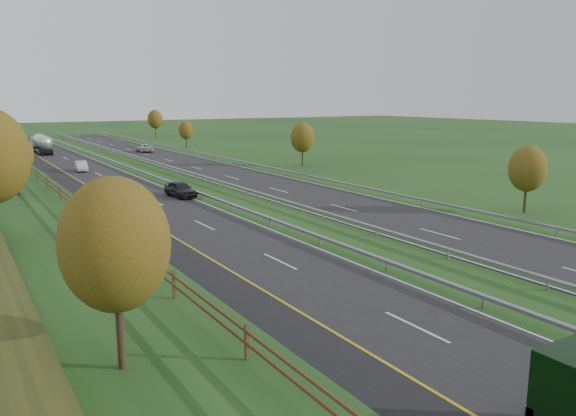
{
  "coord_description": "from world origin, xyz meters",
  "views": [
    {
      "loc": [
        -15.94,
        -6.19,
        10.09
      ],
      "look_at": [
        5.03,
        28.22,
        2.2
      ],
      "focal_mm": 35.0,
      "sensor_mm": 36.0,
      "label": 1
    }
  ],
  "objects_px": {
    "road_tanker": "(42,143)",
    "car_oncoming": "(144,148)",
    "car_silver_mid": "(81,166)",
    "car_dark_near": "(180,189)",
    "car_small_far": "(37,144)"
  },
  "relations": [
    {
      "from": "road_tanker",
      "to": "car_oncoming",
      "type": "xyz_separation_m",
      "value": [
        17.05,
        -7.61,
        -1.06
      ]
    },
    {
      "from": "car_silver_mid",
      "to": "road_tanker",
      "type": "bearing_deg",
      "value": 96.47
    },
    {
      "from": "road_tanker",
      "to": "car_oncoming",
      "type": "height_order",
      "value": "road_tanker"
    },
    {
      "from": "road_tanker",
      "to": "car_oncoming",
      "type": "bearing_deg",
      "value": -24.04
    },
    {
      "from": "road_tanker",
      "to": "car_small_far",
      "type": "distance_m",
      "value": 13.37
    },
    {
      "from": "car_dark_near",
      "to": "car_silver_mid",
      "type": "bearing_deg",
      "value": 94.3
    },
    {
      "from": "car_silver_mid",
      "to": "car_small_far",
      "type": "bearing_deg",
      "value": 94.92
    },
    {
      "from": "car_silver_mid",
      "to": "car_dark_near",
      "type": "bearing_deg",
      "value": -75.52
    },
    {
      "from": "car_dark_near",
      "to": "car_oncoming",
      "type": "relative_size",
      "value": 0.88
    },
    {
      "from": "road_tanker",
      "to": "car_silver_mid",
      "type": "bearing_deg",
      "value": -88.82
    },
    {
      "from": "car_small_far",
      "to": "car_oncoming",
      "type": "xyz_separation_m",
      "value": [
        16.12,
        -20.9,
        -0.04
      ]
    },
    {
      "from": "road_tanker",
      "to": "car_small_far",
      "type": "xyz_separation_m",
      "value": [
        0.93,
        13.3,
        -1.03
      ]
    },
    {
      "from": "car_small_far",
      "to": "car_oncoming",
      "type": "height_order",
      "value": "car_small_far"
    },
    {
      "from": "car_dark_near",
      "to": "car_oncoming",
      "type": "bearing_deg",
      "value": 71.84
    },
    {
      "from": "car_dark_near",
      "to": "car_silver_mid",
      "type": "height_order",
      "value": "car_dark_near"
    }
  ]
}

